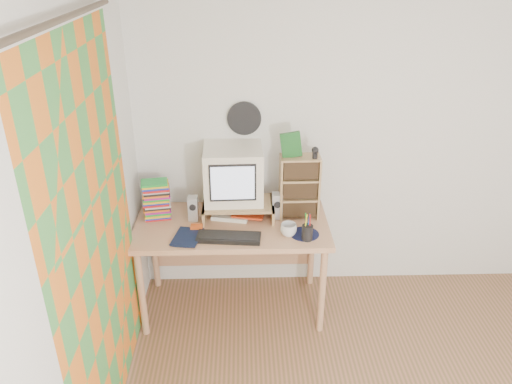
{
  "coord_description": "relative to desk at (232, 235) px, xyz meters",
  "views": [
    {
      "loc": [
        -0.94,
        -1.77,
        2.55
      ],
      "look_at": [
        -0.85,
        1.33,
        1.03
      ],
      "focal_mm": 35.0,
      "sensor_mm": 36.0,
      "label": 1
    }
  ],
  "objects": [
    {
      "name": "desk",
      "position": [
        0.0,
        0.0,
        0.0
      ],
      "size": [
        1.4,
        0.7,
        0.75
      ],
      "color": "tan",
      "rests_on": "floor"
    },
    {
      "name": "cd_rack",
      "position": [
        0.49,
        0.04,
        0.37
      ],
      "size": [
        0.29,
        0.16,
        0.48
      ],
      "primitive_type": "cube",
      "rotation": [
        0.0,
        0.0,
        0.02
      ],
      "color": "tan",
      "rests_on": "desk"
    },
    {
      "name": "papers",
      "position": [
        0.05,
        0.05,
        0.15
      ],
      "size": [
        0.3,
        0.25,
        0.04
      ],
      "primitive_type": null,
      "rotation": [
        0.0,
        0.0,
        -0.21
      ],
      "color": "white",
      "rests_on": "desk"
    },
    {
      "name": "back_wall",
      "position": [
        1.03,
        0.31,
        0.63
      ],
      "size": [
        3.5,
        0.0,
        3.5
      ],
      "primitive_type": "plane",
      "rotation": [
        1.57,
        0.0,
        0.0
      ],
      "color": "silver",
      "rests_on": "floor"
    },
    {
      "name": "left_wall",
      "position": [
        -0.72,
        -1.44,
        0.63
      ],
      "size": [
        0.0,
        3.5,
        3.5
      ],
      "primitive_type": "plane",
      "rotation": [
        1.57,
        0.0,
        1.57
      ],
      "color": "silver",
      "rests_on": "floor"
    },
    {
      "name": "wall_disc",
      "position": [
        0.1,
        0.29,
        0.81
      ],
      "size": [
        0.25,
        0.02,
        0.25
      ],
      "primitive_type": "cylinder",
      "rotation": [
        1.57,
        0.0,
        0.0
      ],
      "color": "black",
      "rests_on": "back_wall"
    },
    {
      "name": "mug",
      "position": [
        0.4,
        -0.24,
        0.18
      ],
      "size": [
        0.13,
        0.13,
        0.09
      ],
      "primitive_type": "imported",
      "rotation": [
        0.0,
        0.0,
        0.15
      ],
      "color": "silver",
      "rests_on": "desk"
    },
    {
      "name": "diary",
      "position": [
        -0.39,
        -0.25,
        0.16
      ],
      "size": [
        0.25,
        0.2,
        0.04
      ],
      "primitive_type": "imported",
      "rotation": [
        0.0,
        0.0,
        -0.19
      ],
      "color": "black",
      "rests_on": "desk"
    },
    {
      "name": "pen_cup",
      "position": [
        0.52,
        -0.3,
        0.21
      ],
      "size": [
        0.09,
        0.09,
        0.15
      ],
      "primitive_type": null,
      "rotation": [
        0.0,
        0.0,
        -0.17
      ],
      "color": "black",
      "rests_on": "desk"
    },
    {
      "name": "curtain",
      "position": [
        -0.68,
        -0.96,
        0.53
      ],
      "size": [
        0.0,
        2.2,
        2.2
      ],
      "primitive_type": "plane",
      "rotation": [
        1.57,
        0.0,
        1.57
      ],
      "color": "orange",
      "rests_on": "left_wall"
    },
    {
      "name": "mousepad",
      "position": [
        0.51,
        -0.23,
        0.14
      ],
      "size": [
        0.25,
        0.25,
        0.0
      ],
      "primitive_type": "cylinder",
      "rotation": [
        0.0,
        0.0,
        -0.24
      ],
      "color": "black",
      "rests_on": "desk"
    },
    {
      "name": "webcam",
      "position": [
        0.59,
        0.01,
        0.65
      ],
      "size": [
        0.05,
        0.05,
        0.09
      ],
      "primitive_type": null,
      "rotation": [
        0.0,
        0.0,
        -0.03
      ],
      "color": "black",
      "rests_on": "cd_rack"
    },
    {
      "name": "crt_monitor",
      "position": [
        0.01,
        0.09,
        0.45
      ],
      "size": [
        0.43,
        0.43,
        0.4
      ],
      "primitive_type": "cube",
      "rotation": [
        0.0,
        0.0,
        0.03
      ],
      "color": "silver",
      "rests_on": "monitor_riser"
    },
    {
      "name": "speaker_left",
      "position": [
        -0.28,
        0.0,
        0.23
      ],
      "size": [
        0.07,
        0.07,
        0.19
      ],
      "primitive_type": "cube",
      "rotation": [
        0.0,
        0.0,
        -0.03
      ],
      "color": "silver",
      "rests_on": "desk"
    },
    {
      "name": "red_box",
      "position": [
        -0.25,
        -0.15,
        0.16
      ],
      "size": [
        0.08,
        0.05,
        0.04
      ],
      "primitive_type": "cube",
      "rotation": [
        0.0,
        0.0,
        -0.02
      ],
      "color": "#C44714",
      "rests_on": "desk"
    },
    {
      "name": "dvd_stack",
      "position": [
        -0.55,
        0.04,
        0.27
      ],
      "size": [
        0.21,
        0.16,
        0.26
      ],
      "primitive_type": null,
      "rotation": [
        0.0,
        0.0,
        0.17
      ],
      "color": "brown",
      "rests_on": "desk"
    },
    {
      "name": "keyboard",
      "position": [
        -0.02,
        -0.28,
        0.15
      ],
      "size": [
        0.45,
        0.19,
        0.03
      ],
      "primitive_type": "cube",
      "rotation": [
        0.0,
        0.0,
        -0.1
      ],
      "color": "black",
      "rests_on": "desk"
    },
    {
      "name": "game_box",
      "position": [
        0.42,
        0.04,
        0.7
      ],
      "size": [
        0.14,
        0.04,
        0.18
      ],
      "primitive_type": "cube",
      "rotation": [
        0.0,
        0.0,
        0.06
      ],
      "color": "#18561F",
      "rests_on": "cd_rack"
    },
    {
      "name": "speaker_right",
      "position": [
        0.33,
        0.02,
        0.23
      ],
      "size": [
        0.08,
        0.08,
        0.2
      ],
      "primitive_type": "cube",
      "rotation": [
        0.0,
        0.0,
        0.03
      ],
      "color": "silver",
      "rests_on": "desk"
    },
    {
      "name": "monitor_riser",
      "position": [
        0.05,
        0.04,
        0.23
      ],
      "size": [
        0.52,
        0.3,
        0.12
      ],
      "color": "tan",
      "rests_on": "desk"
    }
  ]
}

